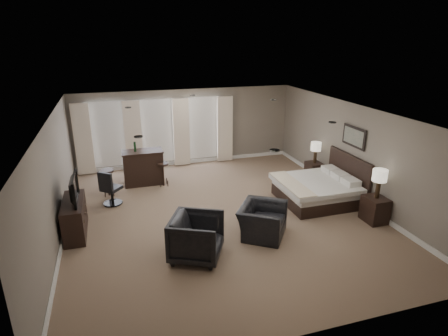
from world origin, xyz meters
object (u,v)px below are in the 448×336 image
object	(u,v)px
lamp_near	(379,184)
desk_chair	(111,187)
nightstand_near	(375,209)
nightstand_far	(314,171)
bed	(313,181)
armchair_near	(262,215)
dresser	(75,217)
bar_counter	(143,167)
lamp_far	(315,153)
bar_stool_left	(108,183)
armchair_far	(197,235)
tv	(72,199)
bar_stool_right	(163,174)

from	to	relation	value
lamp_near	desk_chair	size ratio (longest dim) A/B	0.73
nightstand_near	lamp_near	distance (m)	0.67
nightstand_far	desk_chair	bearing A→B (deg)	-179.96
lamp_near	bed	bearing A→B (deg)	121.54
armchair_near	dresser	bearing A→B (deg)	107.49
lamp_near	armchair_near	size ratio (longest dim) A/B	0.65
nightstand_far	bar_counter	xyz separation A→B (m)	(-5.12, 1.24, 0.24)
armchair_near	lamp_far	bearing A→B (deg)	-11.43
bed	nightstand_near	distance (m)	1.73
bar_stool_left	lamp_near	bearing A→B (deg)	-29.88
bed	dresser	bearing A→B (deg)	179.53
nightstand_near	armchair_far	world-z (taller)	armchair_far
tv	armchair_near	bearing A→B (deg)	-107.78
bar_stool_left	bar_stool_right	world-z (taller)	bar_stool_left
lamp_near	bar_counter	xyz separation A→B (m)	(-5.12, 4.14, -0.46)
nightstand_far	desk_chair	xyz separation A→B (m)	(-6.08, -0.00, 0.20)
armchair_near	bar_stool_left	xyz separation A→B (m)	(-3.30, 3.34, -0.10)
bar_stool_left	bar_stool_right	distance (m)	1.61
bar_stool_left	desk_chair	bearing A→B (deg)	-83.14
bed	desk_chair	xyz separation A→B (m)	(-5.19, 1.45, -0.14)
bar_stool_right	desk_chair	world-z (taller)	desk_chair
bed	bar_stool_right	distance (m)	4.38
dresser	desk_chair	size ratio (longest dim) A/B	1.43
lamp_near	lamp_far	world-z (taller)	lamp_near
nightstand_near	bar_stool_right	world-z (taller)	bar_stool_right
tv	armchair_far	xyz separation A→B (m)	(2.43, -1.77, -0.37)
dresser	bar_stool_left	distance (m)	2.18
bed	bar_counter	world-z (taller)	bed
bed	armchair_near	world-z (taller)	bed
lamp_far	bar_counter	distance (m)	5.28
nightstand_near	desk_chair	size ratio (longest dim) A/B	0.65
bed	tv	world-z (taller)	bed
tv	dresser	bearing A→B (deg)	0.00
nightstand_near	bar_counter	bearing A→B (deg)	141.04
lamp_near	desk_chair	distance (m)	6.76
tv	armchair_near	distance (m)	4.27
lamp_near	dresser	world-z (taller)	lamp_near
lamp_far	bar_stool_left	world-z (taller)	lamp_far
bed	nightstand_far	distance (m)	1.73
armchair_far	bar_stool_right	bearing A→B (deg)	27.61
nightstand_far	lamp_near	distance (m)	2.98
nightstand_near	dresser	world-z (taller)	dresser
nightstand_near	lamp_near	world-z (taller)	lamp_near
bar_stool_right	nightstand_near	bearing A→B (deg)	-39.78
nightstand_far	dresser	bearing A→B (deg)	-168.56
lamp_far	armchair_far	world-z (taller)	lamp_far
lamp_far	desk_chair	world-z (taller)	lamp_far
nightstand_far	armchair_near	distance (m)	3.94
dresser	tv	bearing A→B (deg)	0.00
bar_counter	nightstand_near	bearing A→B (deg)	-38.96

